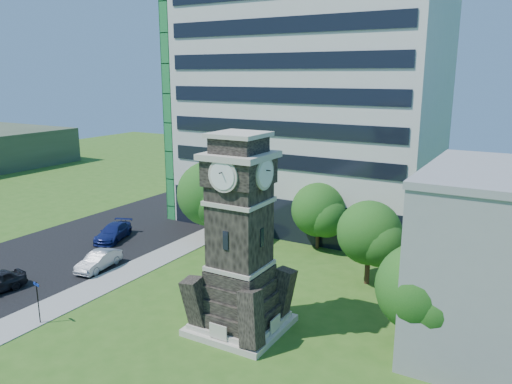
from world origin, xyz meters
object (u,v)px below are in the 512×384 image
Objects in this scene: car_street_mid at (99,261)px; street_sign at (38,298)px; park_bench at (241,335)px; car_street_north at (113,232)px; clock_tower at (240,248)px.

street_sign reaches higher than car_street_mid.
car_street_north is at bearing 162.82° from park_bench.
street_sign is (3.72, -8.36, 1.05)m from car_street_mid.
street_sign is (-11.34, -5.88, -3.51)m from clock_tower.
car_street_mid is at bearing 174.66° from park_bench.
clock_tower is 6.20× the size of park_bench.
clock_tower is 15.93m from car_street_mid.
car_street_mid is 2.22× the size of park_bench.
car_street_north is (-19.51, 8.42, -4.54)m from clock_tower.
clock_tower is 4.33× the size of street_sign.
clock_tower is 2.79× the size of car_street_mid.
car_street_mid is 1.55× the size of street_sign.
car_street_north is at bearing 130.89° from street_sign.
car_street_north is (-4.45, 5.94, 0.02)m from car_street_mid.
car_street_north is at bearing 156.65° from clock_tower.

